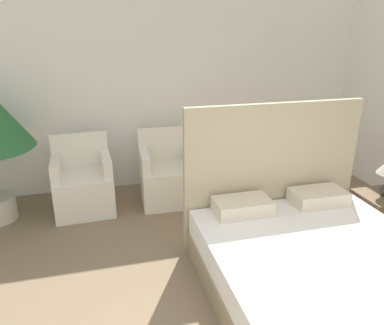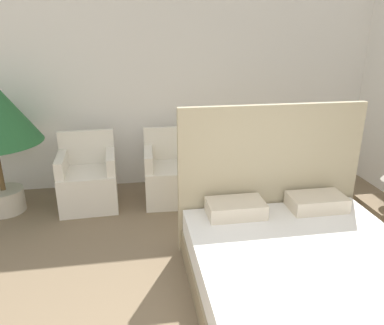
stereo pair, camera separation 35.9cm
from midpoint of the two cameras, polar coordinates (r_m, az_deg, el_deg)
wall_back at (r=5.12m, az=-1.08°, el=12.49°), size 10.00×0.06×2.90m
bed at (r=3.26m, az=20.72°, el=-16.18°), size 1.83×2.19×1.46m
armchair_near_window_left at (r=4.74m, az=-13.42°, el=-3.13°), size 0.70×0.65×0.91m
armchair_near_window_right at (r=4.77m, az=-0.91°, el=-2.42°), size 0.70×0.65×0.91m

